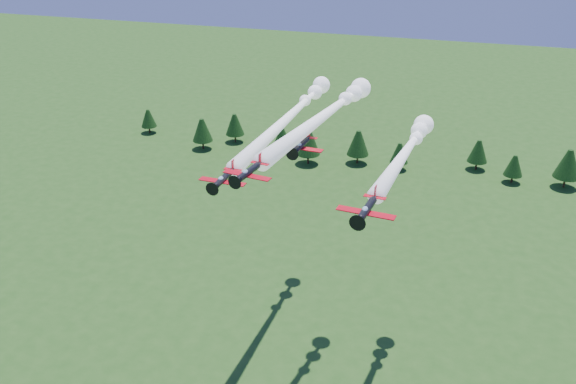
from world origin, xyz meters
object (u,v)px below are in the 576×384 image
(plane_lead, at_px, (328,112))
(plane_right, at_px, (407,150))
(plane_left, at_px, (292,114))
(plane_slot, at_px, (301,145))

(plane_lead, height_order, plane_right, plane_lead)
(plane_left, distance_m, plane_slot, 25.58)
(plane_slot, bearing_deg, plane_left, 114.28)
(plane_left, xyz_separation_m, plane_right, (22.93, -9.07, -1.13))
(plane_lead, distance_m, plane_slot, 11.03)
(plane_lead, height_order, plane_left, plane_lead)
(plane_left, bearing_deg, plane_slot, -67.80)
(plane_lead, xyz_separation_m, plane_right, (12.87, 4.10, -6.78))
(plane_lead, distance_m, plane_left, 17.50)
(plane_lead, xyz_separation_m, plane_slot, (-1.71, -10.72, -1.95))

